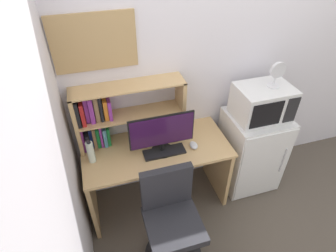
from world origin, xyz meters
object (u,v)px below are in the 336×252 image
(wall_corkboard, at_px, (94,43))
(microwave, at_px, (262,102))
(keyboard, at_px, (164,152))
(water_bottle, at_px, (91,152))
(monitor, at_px, (162,133))
(desk_chair, at_px, (171,224))
(hutch_bookshelf, at_px, (111,115))
(mini_fridge, at_px, (251,150))
(computer_mouse, at_px, (194,145))
(desk_fan, at_px, (277,73))

(wall_corkboard, bearing_deg, microwave, -11.50)
(keyboard, bearing_deg, water_bottle, 172.53)
(keyboard, distance_m, wall_corkboard, 1.06)
(monitor, xyz_separation_m, desk_chair, (-0.07, -0.52, -0.55))
(microwave, height_order, desk_chair, microwave)
(hutch_bookshelf, relative_size, water_bottle, 4.18)
(keyboard, height_order, desk_chair, desk_chair)
(water_bottle, relative_size, mini_fridge, 0.26)
(mini_fridge, bearing_deg, hutch_bookshelf, 171.78)
(hutch_bookshelf, relative_size, microwave, 1.91)
(computer_mouse, xyz_separation_m, desk_fan, (0.76, 0.08, 0.56))
(microwave, xyz_separation_m, desk_fan, (0.07, -0.01, 0.29))
(hutch_bookshelf, height_order, mini_fridge, hutch_bookshelf)
(microwave, bearing_deg, desk_chair, -151.37)
(keyboard, xyz_separation_m, microwave, (0.97, 0.09, 0.28))
(water_bottle, relative_size, desk_fan, 0.96)
(computer_mouse, height_order, microwave, microwave)
(monitor, bearing_deg, wall_corkboard, 140.75)
(desk_chair, distance_m, wall_corkboard, 1.55)
(keyboard, height_order, water_bottle, water_bottle)
(monitor, xyz_separation_m, desk_fan, (1.05, 0.05, 0.37))
(computer_mouse, bearing_deg, wall_corkboard, 152.04)
(water_bottle, relative_size, wall_corkboard, 0.36)
(computer_mouse, xyz_separation_m, desk_chair, (-0.36, -0.48, -0.36))
(wall_corkboard, bearing_deg, water_bottle, -122.35)
(desk_chair, bearing_deg, hutch_bookshelf, 111.91)
(water_bottle, xyz_separation_m, mini_fridge, (1.58, 0.00, -0.41))
(desk_fan, xyz_separation_m, wall_corkboard, (-1.47, 0.29, 0.33))
(hutch_bookshelf, bearing_deg, desk_fan, -7.90)
(mini_fridge, xyz_separation_m, desk_chair, (-1.05, -0.57, -0.03))
(desk_fan, bearing_deg, monitor, -177.15)
(keyboard, bearing_deg, desk_chair, -99.77)
(desk_fan, bearing_deg, computer_mouse, -173.73)
(monitor, height_order, wall_corkboard, wall_corkboard)
(water_bottle, height_order, wall_corkboard, wall_corkboard)
(microwave, bearing_deg, hutch_bookshelf, 171.90)
(mini_fridge, height_order, wall_corkboard, wall_corkboard)
(desk_chair, bearing_deg, mini_fridge, 28.51)
(monitor, bearing_deg, desk_chair, -98.00)
(mini_fridge, distance_m, desk_chair, 1.20)
(hutch_bookshelf, distance_m, microwave, 1.37)
(keyboard, relative_size, microwave, 0.74)
(keyboard, bearing_deg, desk_fan, 4.49)
(microwave, relative_size, desk_fan, 2.12)
(keyboard, relative_size, mini_fridge, 0.42)
(keyboard, bearing_deg, hutch_bookshelf, 144.49)
(hutch_bookshelf, xyz_separation_m, mini_fridge, (1.36, -0.20, -0.61))
(monitor, height_order, desk_chair, monitor)
(keyboard, bearing_deg, computer_mouse, -0.52)
(monitor, bearing_deg, microwave, 3.36)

